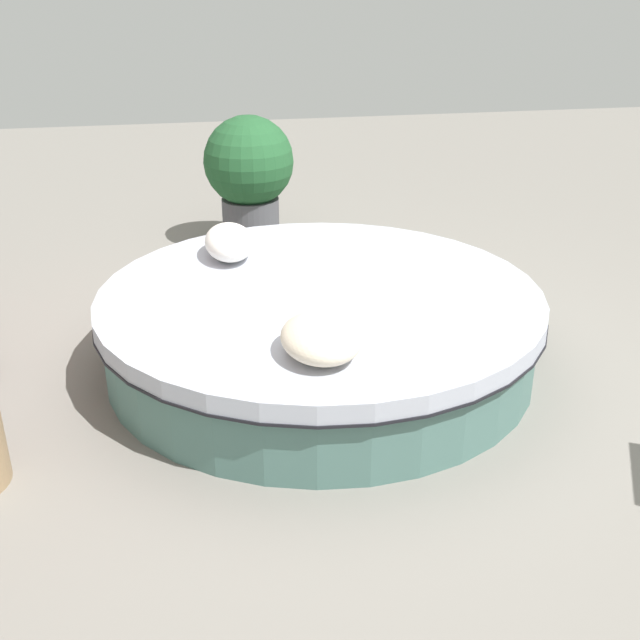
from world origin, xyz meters
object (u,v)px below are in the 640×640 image
at_px(planter, 249,172).
at_px(throw_pillow_1, 321,338).
at_px(throw_pillow_0, 229,242).
at_px(round_bed, 320,326).

bearing_deg(planter, throw_pillow_1, 0.56).
height_order(throw_pillow_0, throw_pillow_1, throw_pillow_0).
bearing_deg(throw_pillow_1, planter, -179.44).
relative_size(throw_pillow_0, throw_pillow_1, 1.02).
xyz_separation_m(throw_pillow_0, planter, (-1.60, 0.30, 0.05)).
bearing_deg(throw_pillow_0, planter, 169.51).
height_order(throw_pillow_1, planter, planter).
distance_m(throw_pillow_1, planter, 3.05).
bearing_deg(round_bed, throw_pillow_1, -10.32).
height_order(round_bed, planter, planter).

